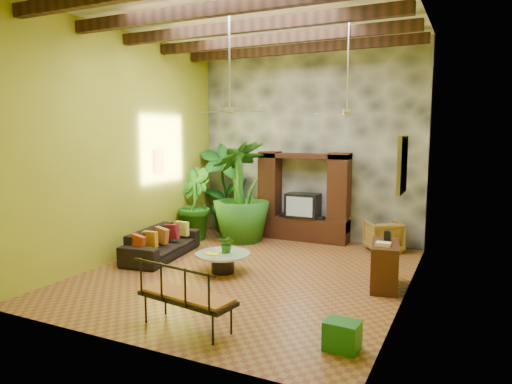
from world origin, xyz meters
The scene contains 23 objects.
ground centered at (0.00, 0.00, 0.00)m, with size 7.00×7.00×0.00m, color brown.
ceiling centered at (0.00, 0.00, 5.00)m, with size 6.00×7.00×0.02m, color silver.
back_wall centered at (0.00, 3.50, 2.50)m, with size 6.00×0.02×5.00m, color #9F9F24.
left_wall centered at (-3.00, 0.00, 2.50)m, with size 0.02×7.00×5.00m, color #9F9F24.
right_wall centered at (3.00, 0.00, 2.50)m, with size 0.02×7.00×5.00m, color #9F9F24.
stone_accent_wall centered at (0.00, 3.44, 2.50)m, with size 5.98×0.10×4.98m, color #3E4147.
ceiling_beams centered at (0.00, 0.00, 4.78)m, with size 5.95×5.36×0.22m.
entertainment_center centered at (0.00, 3.14, 0.97)m, with size 2.40×0.55×2.30m.
ceiling_fan_front centered at (-0.20, -0.40, 3.40)m, with size 1.28×1.28×1.86m.
ceiling_fan_back centered at (1.60, 1.20, 3.40)m, with size 1.28×1.28×1.86m.
wall_art_mask centered at (-2.96, 1.00, 2.10)m, with size 0.06×0.32×0.55m, color gold.
wall_art_painting centered at (2.96, -0.60, 2.30)m, with size 0.06×0.70×0.90m, color #235280.
sofa centered at (-2.30, 0.18, 0.32)m, with size 2.22×0.87×0.65m, color black.
wicker_armchair centered at (2.11, 2.91, 0.36)m, with size 0.77×0.79×0.72m, color olive.
tall_plant_a centered at (-2.36, 3.11, 1.29)m, with size 1.36×0.92×2.58m, color #1B6823.
tall_plant_b centered at (-2.65, 2.00, 0.94)m, with size 1.04×0.84×1.89m, color #1E5D18.
tall_plant_c centered at (-1.40, 2.33, 1.30)m, with size 1.45×1.45×2.60m, color #236119.
coffee_table centered at (-0.48, -0.23, 0.26)m, with size 1.09×1.09×0.40m.
centerpiece_plant centered at (-0.42, -0.15, 0.59)m, with size 0.34×0.30×0.38m, color #1E5616.
yellow_tray centered at (-0.61, -0.43, 0.41)m, with size 0.27×0.20×0.03m, color yellow.
iron_bench centered at (0.37, -2.81, 0.54)m, with size 1.56×0.76×0.57m.
side_console centered at (2.60, 0.26, 0.41)m, with size 0.46×1.03×0.83m, color #3E2513.
green_bin centered at (2.55, -2.43, 0.19)m, with size 0.44×0.33×0.39m, color #1E742D.
Camera 1 is at (3.98, -7.95, 2.80)m, focal length 32.00 mm.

